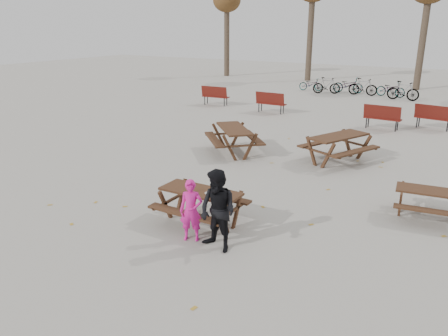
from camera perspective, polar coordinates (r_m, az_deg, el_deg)
The scene contains 13 objects.
ground at distance 9.82m, azimuth -3.01°, elevation -7.14°, with size 80.00×80.00×0.00m, color gray.
main_picnic_table at distance 9.58m, azimuth -3.06°, elevation -3.97°, with size 1.80×1.45×0.78m.
food_tray at distance 9.29m, azimuth -1.87°, elevation -3.32°, with size 0.18×0.11×0.04m, color silver.
bread_roll at distance 9.27m, azimuth -1.88°, elevation -3.08°, with size 0.14×0.06×0.05m, color tan.
soda_bottle at distance 9.39m, azimuth -4.21°, elevation -2.75°, with size 0.07×0.07×0.17m.
child at distance 8.84m, azimuth -4.30°, elevation -5.56°, with size 0.47×0.31×1.29m, color #DD1B8D.
adult at distance 8.37m, azimuth -0.81°, elevation -5.64°, with size 0.79×0.62×1.63m, color black.
picnic_table_east at distance 10.91m, azimuth 25.56°, elevation -4.35°, with size 1.60×1.29×0.69m, color #331C12, non-canonical shape.
picnic_table_north at distance 14.86m, azimuth 1.28°, elevation 3.62°, with size 2.05×1.65×0.88m, color #331C12, non-canonical shape.
picnic_table_far at distance 14.33m, azimuth 14.67°, elevation 2.45°, with size 2.04×1.64×0.88m, color #331C12, non-canonical shape.
park_bench_row at distance 21.02m, azimuth 11.97°, elevation 7.82°, with size 12.43×1.86×1.03m.
bicycle_row at distance 28.61m, azimuth 17.22°, elevation 10.08°, with size 7.58×1.99×1.08m.
fallen_leaves at distance 11.60m, azimuth 5.93°, elevation -3.06°, with size 11.00×11.00×0.01m, color #AA8228, non-canonical shape.
Camera 1 is at (4.96, -7.34, 4.23)m, focal length 35.00 mm.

